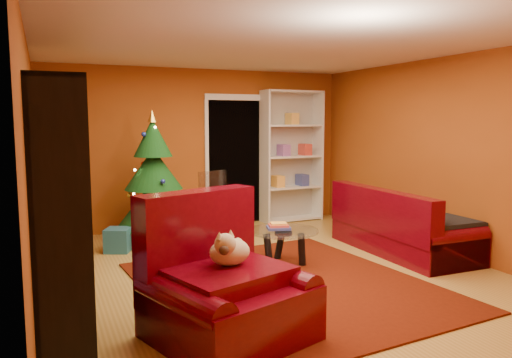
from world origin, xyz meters
name	(u,v)px	position (x,y,z in m)	size (l,w,h in m)	color
floor	(269,273)	(0.00, 0.00, -0.03)	(5.00, 5.50, 0.05)	olive
ceiling	(270,43)	(0.00, 0.00, 2.62)	(5.00, 5.50, 0.05)	silver
wall_back	(200,148)	(0.00, 2.77, 1.30)	(5.00, 0.05, 2.60)	#964716
wall_left	(29,170)	(-2.52, 0.00, 1.30)	(0.05, 5.50, 2.60)	#964716
wall_right	(440,155)	(2.52, 0.00, 1.30)	(0.05, 5.50, 2.60)	#964716
doorway	(235,163)	(0.60, 2.73, 1.05)	(1.06, 0.60, 2.16)	black
rug	(287,286)	(-0.05, -0.57, 0.01)	(2.81, 3.27, 0.02)	#531506
media_unit	(59,198)	(-2.27, -0.25, 1.05)	(0.42, 2.73, 2.09)	black
christmas_tree	(154,179)	(-0.95, 1.90, 0.93)	(1.08, 1.08, 1.93)	#0C3711
gift_box_teal	(118,240)	(-1.52, 1.60, 0.16)	(0.32, 0.32, 0.32)	#1E576D
gift_box_green	(174,240)	(-0.78, 1.45, 0.12)	(0.24, 0.24, 0.24)	#26712A
gift_box_red	(151,231)	(-0.95, 2.23, 0.10)	(0.21, 0.21, 0.21)	maroon
white_bookshelf	(292,156)	(1.61, 2.57, 1.13)	(1.08, 0.39, 2.33)	white
armchair	(229,282)	(-1.06, -1.55, 0.48)	(1.22, 1.22, 0.95)	#48020C
dog	(230,252)	(-1.03, -1.48, 0.71)	(0.40, 0.30, 0.31)	beige
sofa	(403,219)	(2.02, 0.09, 0.45)	(2.07, 0.93, 0.89)	#48020C
coffee_table	(283,247)	(0.26, 0.16, 0.23)	(0.86, 0.86, 0.54)	gray
acrylic_chair	(222,211)	(-0.07, 1.47, 0.47)	(0.48, 0.52, 0.94)	#66605B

